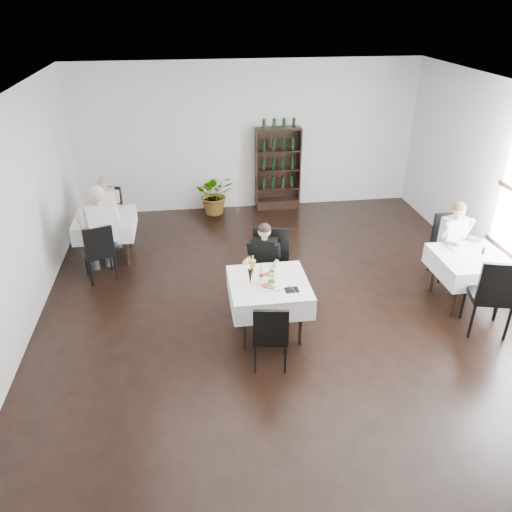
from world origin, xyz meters
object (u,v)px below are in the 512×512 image
(main_table, at_px, (269,292))
(diner_main, at_px, (263,259))
(wine_shelf, at_px, (278,170))
(potted_tree, at_px, (215,194))

(main_table, relative_size, diner_main, 0.81)
(wine_shelf, bearing_deg, main_table, -101.78)
(potted_tree, xyz_separation_m, diner_main, (0.46, -3.51, 0.31))
(main_table, bearing_deg, wine_shelf, 78.22)
(wine_shelf, distance_m, diner_main, 3.72)
(wine_shelf, height_order, diner_main, wine_shelf)
(main_table, bearing_deg, potted_tree, 95.79)
(diner_main, bearing_deg, wine_shelf, 76.55)
(wine_shelf, bearing_deg, potted_tree, -175.07)
(wine_shelf, xyz_separation_m, main_table, (-0.90, -4.31, -0.23))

